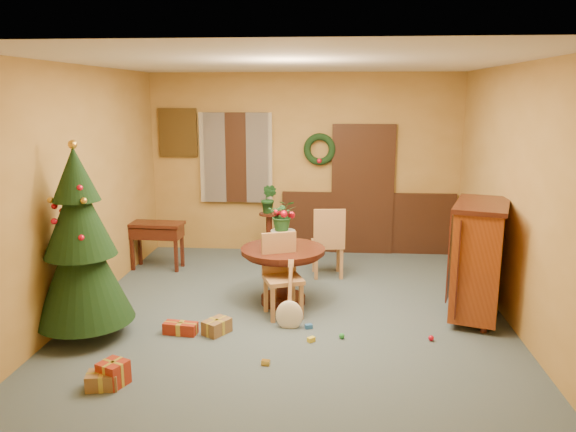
# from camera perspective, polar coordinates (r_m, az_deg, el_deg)

# --- Properties ---
(room_envelope) EXTENTS (5.50, 5.50, 5.50)m
(room_envelope) POSITION_cam_1_polar(r_m,az_deg,el_deg) (9.12, 2.91, 3.16)
(room_envelope) COLOR #34434C
(room_envelope) RESTS_ON ground
(dining_table) EXTENTS (1.04, 1.04, 0.71)m
(dining_table) POSITION_cam_1_polar(r_m,az_deg,el_deg) (6.95, -0.51, -4.96)
(dining_table) COLOR black
(dining_table) RESTS_ON floor
(urn) EXTENTS (0.30, 0.30, 0.22)m
(urn) POSITION_cam_1_polar(r_m,az_deg,el_deg) (6.86, -0.51, -2.37)
(urn) COLOR slate
(urn) RESTS_ON dining_table
(centerpiece_plant) EXTENTS (0.35, 0.30, 0.38)m
(centerpiece_plant) POSITION_cam_1_polar(r_m,az_deg,el_deg) (6.79, -0.52, 0.09)
(centerpiece_plant) COLOR #1E4C23
(centerpiece_plant) RESTS_ON urn
(chair_near) EXTENTS (0.54, 0.54, 0.97)m
(chair_near) POSITION_cam_1_polar(r_m,az_deg,el_deg) (6.63, -0.67, -5.67)
(chair_near) COLOR #9E6B3F
(chair_near) RESTS_ON floor
(chair_far) EXTENTS (0.49, 0.49, 1.01)m
(chair_far) POSITION_cam_1_polar(r_m,az_deg,el_deg) (7.94, 4.12, -2.47)
(chair_far) COLOR #9E6B3F
(chair_far) RESTS_ON floor
(guitar) EXTENTS (0.34, 0.48, 0.70)m
(guitar) POSITION_cam_1_polar(r_m,az_deg,el_deg) (6.27, 0.14, -8.25)
(guitar) COLOR beige
(guitar) RESTS_ON floor
(plant_stand) EXTENTS (0.31, 0.31, 0.79)m
(plant_stand) POSITION_cam_1_polar(r_m,az_deg,el_deg) (8.60, -1.93, -1.65)
(plant_stand) COLOR black
(plant_stand) RESTS_ON floor
(stand_plant) EXTENTS (0.31, 0.28, 0.45)m
(stand_plant) POSITION_cam_1_polar(r_m,az_deg,el_deg) (8.49, -1.95, 1.77)
(stand_plant) COLOR #19471E
(stand_plant) RESTS_ON plant_stand
(christmas_tree) EXTENTS (1.02, 1.02, 2.11)m
(christmas_tree) POSITION_cam_1_polar(r_m,az_deg,el_deg) (6.26, -20.31, -2.92)
(christmas_tree) COLOR #382111
(christmas_tree) RESTS_ON floor
(writing_desk) EXTENTS (0.81, 0.43, 0.70)m
(writing_desk) POSITION_cam_1_polar(r_m,az_deg,el_deg) (8.55, -13.19, -1.79)
(writing_desk) COLOR black
(writing_desk) RESTS_ON floor
(sideboard) EXTENTS (0.87, 1.19, 1.37)m
(sideboard) POSITION_cam_1_polar(r_m,az_deg,el_deg) (6.80, 18.79, -3.99)
(sideboard) COLOR #5D210A
(sideboard) RESTS_ON floor
(gift_a) EXTENTS (0.31, 0.25, 0.15)m
(gift_a) POSITION_cam_1_polar(r_m,az_deg,el_deg) (5.45, -18.29, -15.55)
(gift_a) COLOR brown
(gift_a) RESTS_ON floor
(gift_b) EXTENTS (0.29, 0.29, 0.22)m
(gift_b) POSITION_cam_1_polar(r_m,az_deg,el_deg) (5.45, -17.32, -15.01)
(gift_b) COLOR maroon
(gift_b) RESTS_ON floor
(gift_c) EXTENTS (0.32, 0.35, 0.16)m
(gift_c) POSITION_cam_1_polar(r_m,az_deg,el_deg) (6.29, -7.24, -11.07)
(gift_c) COLOR brown
(gift_c) RESTS_ON floor
(gift_d) EXTENTS (0.38, 0.19, 0.13)m
(gift_d) POSITION_cam_1_polar(r_m,az_deg,el_deg) (6.34, -10.86, -11.13)
(gift_d) COLOR maroon
(gift_d) RESTS_ON floor
(toy_a) EXTENTS (0.09, 0.08, 0.05)m
(toy_a) POSITION_cam_1_polar(r_m,az_deg,el_deg) (6.38, 2.11, -11.15)
(toy_a) COLOR #2760AD
(toy_a) RESTS_ON floor
(toy_b) EXTENTS (0.06, 0.06, 0.06)m
(toy_b) POSITION_cam_1_polar(r_m,az_deg,el_deg) (6.16, 5.48, -12.04)
(toy_b) COLOR green
(toy_b) RESTS_ON floor
(toy_c) EXTENTS (0.09, 0.09, 0.05)m
(toy_c) POSITION_cam_1_polar(r_m,az_deg,el_deg) (6.07, 2.37, -12.43)
(toy_c) COLOR yellow
(toy_c) RESTS_ON floor
(toy_d) EXTENTS (0.06, 0.06, 0.06)m
(toy_d) POSITION_cam_1_polar(r_m,az_deg,el_deg) (6.27, 14.33, -11.93)
(toy_d) COLOR red
(toy_d) RESTS_ON floor
(toy_e) EXTENTS (0.09, 0.06, 0.05)m
(toy_e) POSITION_cam_1_polar(r_m,az_deg,el_deg) (5.60, -2.28, -14.65)
(toy_e) COLOR gold
(toy_e) RESTS_ON floor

